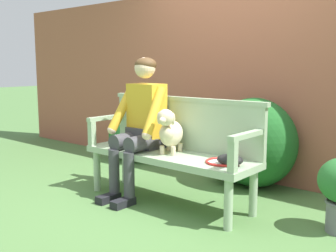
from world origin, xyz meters
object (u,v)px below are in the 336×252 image
(garden_bench, at_px, (168,159))
(tennis_racket, at_px, (225,161))
(dog_on_bench, at_px, (170,131))
(person_seated, at_px, (141,121))
(baseball_glove, at_px, (230,160))

(garden_bench, bearing_deg, tennis_racket, 2.33)
(tennis_racket, bearing_deg, dog_on_bench, -176.03)
(person_seated, relative_size, baseball_glove, 6.08)
(garden_bench, distance_m, tennis_racket, 0.60)
(tennis_racket, bearing_deg, person_seated, -177.56)
(dog_on_bench, bearing_deg, garden_bench, 156.22)
(person_seated, bearing_deg, tennis_racket, 2.44)
(person_seated, distance_m, baseball_glove, 1.03)
(tennis_racket, height_order, baseball_glove, baseball_glove)
(person_seated, xyz_separation_m, baseball_glove, (1.01, -0.02, -0.22))
(person_seated, height_order, dog_on_bench, person_seated)
(tennis_racket, relative_size, baseball_glove, 2.59)
(garden_bench, bearing_deg, dog_on_bench, -23.78)
(garden_bench, bearing_deg, person_seated, -177.35)
(garden_bench, height_order, tennis_racket, tennis_racket)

